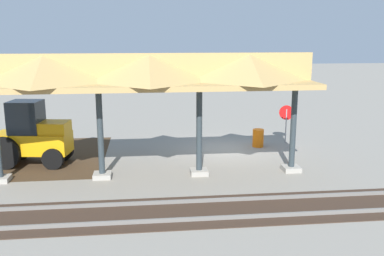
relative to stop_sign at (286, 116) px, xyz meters
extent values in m
plane|color=gray|center=(3.33, 1.04, -1.42)|extent=(120.00, 120.00, 0.00)
cube|color=#42301E|center=(13.83, 1.24, -1.42)|extent=(9.23, 7.00, 0.01)
cube|color=#9E998E|center=(1.29, 4.60, -1.32)|extent=(0.70, 0.70, 0.20)
cylinder|color=#2D383D|center=(1.29, 4.60, 0.38)|extent=(0.24, 0.24, 3.60)
cube|color=#9E998E|center=(5.18, 4.60, -1.32)|extent=(0.70, 0.70, 0.20)
cylinder|color=#2D383D|center=(5.18, 4.60, 0.38)|extent=(0.24, 0.24, 3.60)
cube|color=#9E998E|center=(9.07, 4.60, -1.32)|extent=(0.70, 0.70, 0.20)
cylinder|color=#2D383D|center=(9.07, 4.60, 0.38)|extent=(0.24, 0.24, 3.60)
cube|color=#9E998E|center=(12.96, 4.60, -1.32)|extent=(0.70, 0.70, 0.20)
cube|color=tan|center=(7.12, 4.60, 2.28)|extent=(12.88, 3.20, 0.20)
cube|color=tan|center=(7.12, 4.60, 2.93)|extent=(12.88, 0.20, 1.10)
pyramid|color=tan|center=(3.23, 4.60, 2.93)|extent=(3.50, 3.20, 1.10)
pyramid|color=tan|center=(7.12, 4.60, 2.93)|extent=(3.50, 3.20, 1.10)
pyramid|color=tan|center=(11.02, 4.60, 2.93)|extent=(3.50, 3.20, 1.10)
cube|color=slate|center=(3.33, 7.64, -1.35)|extent=(60.00, 0.08, 0.15)
cube|color=slate|center=(3.33, 9.08, -1.35)|extent=(60.00, 0.08, 0.15)
cube|color=#38281E|center=(3.33, 8.36, -1.41)|extent=(60.00, 2.58, 0.03)
cylinder|color=gray|center=(0.00, 0.00, -0.52)|extent=(0.06, 0.06, 1.81)
cylinder|color=red|center=(0.00, 0.00, 0.20)|extent=(0.73, 0.28, 0.76)
cube|color=orange|center=(12.21, 2.41, -0.45)|extent=(3.36, 1.75, 0.90)
cube|color=#1E262D|center=(12.41, 2.38, 0.70)|extent=(1.46, 1.35, 1.40)
cube|color=orange|center=(11.20, 2.56, 0.25)|extent=(1.30, 1.25, 0.50)
cylinder|color=black|center=(13.06, 1.56, -0.72)|extent=(1.43, 0.50, 1.40)
cylinder|color=black|center=(13.27, 2.98, -0.72)|extent=(1.43, 0.50, 1.40)
cylinder|color=black|center=(11.04, 1.93, -0.97)|extent=(0.93, 0.43, 0.90)
cylinder|color=black|center=(11.23, 3.21, -0.97)|extent=(0.93, 0.43, 0.90)
cylinder|color=orange|center=(1.63, 0.59, -0.97)|extent=(0.56, 0.56, 0.90)
camera|label=1|loc=(7.34, 21.13, 4.19)|focal=40.00mm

